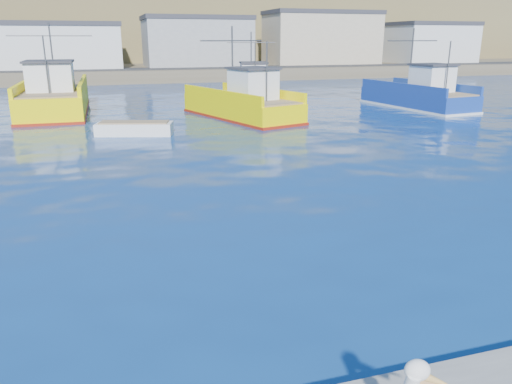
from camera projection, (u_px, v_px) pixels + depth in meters
The scene contains 9 objects.
ground at pixel (331, 304), 10.87m from camera, with size 260.00×260.00×0.00m, color navy.
dock_bollards at pixel (463, 368), 7.74m from camera, with size 36.20×0.20×0.30m.
far_shore at pixel (114, 22), 107.85m from camera, with size 200.00×81.00×24.00m.
trawler_yellow_a at pixel (55, 97), 38.65m from camera, with size 6.28×13.78×6.82m.
trawler_yellow_b at pixel (243, 104), 36.04m from camera, with size 6.84×11.53×6.46m.
trawler_blue at pixel (419, 96), 41.39m from camera, with size 5.16×11.07×6.44m.
boat_orange at pixel (252, 87), 48.52m from camera, with size 5.03×9.48×6.17m.
skiff_mid at pixel (135, 130), 29.89m from camera, with size 4.72×2.72×0.97m.
skiff_far at pixel (413, 96), 47.05m from camera, with size 1.94×4.58×0.97m.
Camera 1 is at (-4.43, -8.74, 5.54)m, focal length 35.00 mm.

